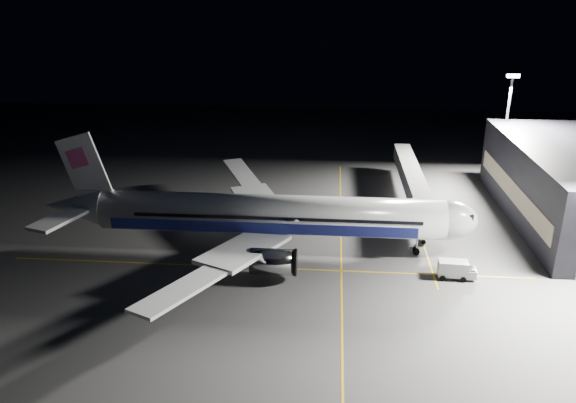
% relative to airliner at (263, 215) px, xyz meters
% --- Properties ---
extents(ground, '(200.00, 200.00, 0.00)m').
position_rel_airliner_xyz_m(ground, '(1.08, 0.00, -5.16)').
color(ground, '#4C4C4F').
rests_on(ground, ground).
extents(guide_line_main, '(0.25, 80.00, 0.01)m').
position_rel_airliner_xyz_m(guide_line_main, '(11.08, 0.00, -5.16)').
color(guide_line_main, gold).
rests_on(guide_line_main, ground).
extents(guide_line_cross, '(70.00, 0.25, 0.01)m').
position_rel_airliner_xyz_m(guide_line_cross, '(1.08, -6.00, -5.16)').
color(guide_line_cross, gold).
rests_on(guide_line_cross, ground).
extents(guide_line_side, '(0.25, 40.00, 0.01)m').
position_rel_airliner_xyz_m(guide_line_side, '(23.08, 10.00, -5.16)').
color(guide_line_side, gold).
rests_on(guide_line_side, ground).
extents(airliner, '(61.48, 54.22, 16.64)m').
position_rel_airliner_xyz_m(airliner, '(0.00, 0.00, 0.00)').
color(airliner, silver).
rests_on(airliner, ground).
extents(terminal, '(18.12, 40.00, 12.00)m').
position_rel_airliner_xyz_m(terminal, '(47.06, 14.00, 0.83)').
color(terminal, black).
rests_on(terminal, ground).
extents(jet_bridge, '(3.60, 34.40, 6.30)m').
position_rel_airliner_xyz_m(jet_bridge, '(23.08, 18.06, -0.58)').
color(jet_bridge, '#B2B2B7').
rests_on(jet_bridge, ground).
extents(floodlight_mast_north, '(2.40, 0.68, 20.70)m').
position_rel_airliner_xyz_m(floodlight_mast_north, '(41.08, 31.99, 7.21)').
color(floodlight_mast_north, '#59595E').
rests_on(floodlight_mast_north, ground).
extents(service_truck, '(4.86, 2.33, 2.43)m').
position_rel_airliner_xyz_m(service_truck, '(25.73, -6.76, -3.86)').
color(service_truck, silver).
rests_on(service_truck, ground).
extents(baggage_tug, '(2.48, 2.09, 1.65)m').
position_rel_airliner_xyz_m(baggage_tug, '(-9.71, 14.62, -4.40)').
color(baggage_tug, black).
rests_on(baggage_tug, ground).
extents(safety_cone_a, '(0.37, 0.37, 0.56)m').
position_rel_airliner_xyz_m(safety_cone_a, '(3.14, 14.00, -4.88)').
color(safety_cone_a, '#DD3F09').
rests_on(safety_cone_a, ground).
extents(safety_cone_b, '(0.39, 0.39, 0.59)m').
position_rel_airliner_xyz_m(safety_cone_b, '(-3.68, 11.04, -4.87)').
color(safety_cone_b, '#DD3F09').
rests_on(safety_cone_b, ground).
extents(safety_cone_c, '(0.39, 0.39, 0.59)m').
position_rel_airliner_xyz_m(safety_cone_c, '(-4.97, 13.73, -4.87)').
color(safety_cone_c, '#DD3F09').
rests_on(safety_cone_c, ground).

